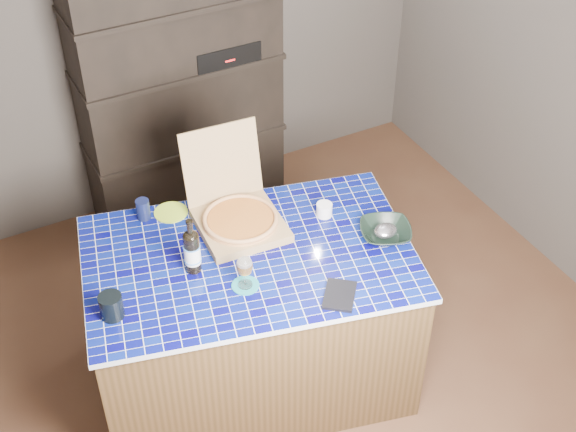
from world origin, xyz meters
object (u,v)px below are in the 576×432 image
pizza_box (238,216)px  dvd_case (340,295)px  wine_glass (245,266)px  kitchen_island (252,318)px  bowl (385,232)px  mead_bottle (192,251)px

pizza_box → dvd_case: bearing=-69.9°
wine_glass → dvd_case: size_ratio=0.89×
kitchen_island → dvd_case: dvd_case is taller
kitchen_island → bowl: size_ratio=7.03×
pizza_box → mead_bottle: pizza_box is taller
pizza_box → dvd_case: 0.67m
pizza_box → wine_glass: pizza_box is taller
kitchen_island → dvd_case: 0.65m
mead_bottle → wine_glass: bearing=-51.6°
kitchen_island → bowl: bowl is taller
kitchen_island → wine_glass: bearing=-106.8°
pizza_box → dvd_case: pizza_box is taller
dvd_case → bowl: bearing=70.2°
wine_glass → bowl: size_ratio=0.68×
kitchen_island → dvd_case: size_ratio=9.20×
wine_glass → dvd_case: wine_glass is taller
dvd_case → bowl: bowl is taller
bowl → dvd_case: bearing=-148.4°
pizza_box → dvd_case: (0.19, -0.64, -0.05)m
wine_glass → mead_bottle: bearing=128.4°
kitchen_island → wine_glass: 0.57m
pizza_box → wine_glass: (-0.15, -0.39, 0.06)m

